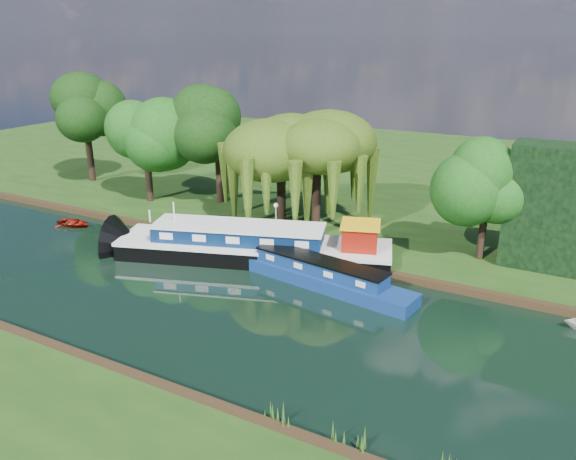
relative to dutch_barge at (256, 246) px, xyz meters
The scene contains 15 objects.
ground 6.94m from the dutch_barge, 98.24° to the right, with size 120.00×120.00×0.00m, color black.
far_bank 27.23m from the dutch_barge, 92.07° to the left, with size 120.00×52.00×0.45m, color #18360E.
dutch_barge is the anchor object (origin of this frame).
narrowboat 5.96m from the dutch_barge, 16.14° to the right, with size 12.88×3.97×1.85m.
red_dinghy 16.80m from the dutch_barge, behind, with size 2.17×3.04×0.63m, color maroon.
willow_left 8.86m from the dutch_barge, 104.57° to the left, with size 6.72×6.72×8.05m.
willow_right 9.02m from the dutch_barge, 80.95° to the left, with size 6.61×6.61×8.06m.
tree_far_left 17.23m from the dutch_barge, 157.40° to the left, with size 5.49×5.49×8.85m.
tree_far_back 27.45m from the dutch_barge, 160.42° to the left, with size 5.76×5.76×9.69m.
tree_far_mid 14.22m from the dutch_barge, 135.85° to the left, with size 5.71×5.71×9.34m.
tree_far_right 15.86m from the dutch_barge, 25.04° to the left, with size 4.31×4.31×7.05m.
conifer_hedge 19.71m from the dutch_barge, 21.79° to the left, with size 6.00×3.00×8.00m, color black.
lamppost 4.00m from the dutch_barge, 97.45° to the left, with size 0.36×0.36×2.56m.
mooring_posts 2.18m from the dutch_barge, 132.79° to the left, with size 19.16×0.16×1.00m.
reeds_near 15.54m from the dutch_barge, 67.71° to the right, with size 33.70×1.50×1.10m.
Camera 1 is at (20.20, -23.89, 15.10)m, focal length 35.00 mm.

